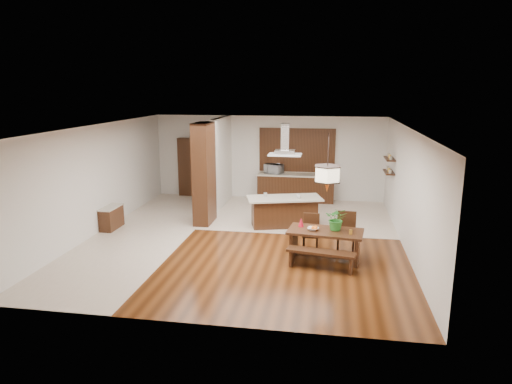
% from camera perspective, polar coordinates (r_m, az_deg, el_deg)
% --- Properties ---
extents(room_shell, '(9.00, 9.04, 2.92)m').
position_cam_1_polar(room_shell, '(11.51, -1.48, 4.00)').
color(room_shell, '#3C1D0B').
rests_on(room_shell, ground).
extents(tile_hallway, '(2.50, 9.00, 0.01)m').
position_cam_1_polar(tile_hallway, '(12.78, -13.67, -4.95)').
color(tile_hallway, beige).
rests_on(tile_hallway, ground).
extents(tile_kitchen, '(5.50, 4.00, 0.01)m').
position_cam_1_polar(tile_kitchen, '(14.23, 5.42, -2.80)').
color(tile_kitchen, beige).
rests_on(tile_kitchen, ground).
extents(soffit_band, '(8.00, 9.00, 0.02)m').
position_cam_1_polar(soffit_band, '(11.41, -1.50, 8.08)').
color(soffit_band, '#371C0D').
rests_on(soffit_band, room_shell).
extents(partition_pier, '(0.45, 1.00, 2.90)m').
position_cam_1_polar(partition_pier, '(13.09, -6.51, 2.29)').
color(partition_pier, black).
rests_on(partition_pier, ground).
extents(partition_stub, '(0.18, 2.40, 2.90)m').
position_cam_1_polar(partition_stub, '(15.09, -4.36, 3.75)').
color(partition_stub, silver).
rests_on(partition_stub, ground).
extents(hallway_console, '(0.37, 0.88, 0.63)m').
position_cam_1_polar(hallway_console, '(13.31, -17.62, -3.09)').
color(hallway_console, black).
rests_on(hallway_console, ground).
extents(hallway_doorway, '(1.10, 0.20, 2.10)m').
position_cam_1_polar(hallway_doorway, '(16.54, -7.82, 3.08)').
color(hallway_doorway, black).
rests_on(hallway_doorway, ground).
extents(rear_counter, '(2.60, 0.62, 0.95)m').
position_cam_1_polar(rear_counter, '(15.78, 4.98, 0.54)').
color(rear_counter, black).
rests_on(rear_counter, ground).
extents(kitchen_window, '(2.60, 0.08, 1.50)m').
position_cam_1_polar(kitchen_window, '(15.81, 5.15, 5.26)').
color(kitchen_window, '#A97332').
rests_on(kitchen_window, room_shell).
extents(shelf_lower, '(0.26, 0.90, 0.04)m').
position_cam_1_polar(shelf_lower, '(14.09, 16.26, 2.41)').
color(shelf_lower, black).
rests_on(shelf_lower, room_shell).
extents(shelf_upper, '(0.26, 0.90, 0.04)m').
position_cam_1_polar(shelf_upper, '(14.03, 16.37, 4.01)').
color(shelf_upper, black).
rests_on(shelf_upper, room_shell).
extents(dining_table, '(1.76, 1.04, 0.70)m').
position_cam_1_polar(dining_table, '(10.52, 8.64, -5.72)').
color(dining_table, black).
rests_on(dining_table, ground).
extents(dining_bench, '(1.52, 0.60, 0.42)m').
position_cam_1_polar(dining_bench, '(10.06, 8.10, -8.42)').
color(dining_bench, black).
rests_on(dining_bench, ground).
extents(dining_chair_left, '(0.40, 0.40, 0.88)m').
position_cam_1_polar(dining_chair_left, '(11.08, 6.85, -5.08)').
color(dining_chair_left, black).
rests_on(dining_chair_left, ground).
extents(dining_chair_right, '(0.46, 0.46, 0.99)m').
position_cam_1_polar(dining_chair_right, '(10.97, 11.19, -5.13)').
color(dining_chair_right, black).
rests_on(dining_chair_right, ground).
extents(pendant_lantern, '(0.64, 0.64, 1.31)m').
position_cam_1_polar(pendant_lantern, '(10.11, 8.97, 3.64)').
color(pendant_lantern, beige).
rests_on(pendant_lantern, room_shell).
extents(foliage_plant, '(0.52, 0.46, 0.53)m').
position_cam_1_polar(foliage_plant, '(10.44, 10.06, -3.32)').
color(foliage_plant, '#297A28').
rests_on(foliage_plant, dining_table).
extents(fruit_bowl, '(0.29, 0.29, 0.06)m').
position_cam_1_polar(fruit_bowl, '(10.43, 7.13, -4.60)').
color(fruit_bowl, beige).
rests_on(fruit_bowl, dining_table).
extents(napkin_cone, '(0.16, 0.16, 0.20)m').
position_cam_1_polar(napkin_cone, '(10.65, 5.66, -3.78)').
color(napkin_cone, '#B70D22').
rests_on(napkin_cone, dining_table).
extents(gold_ornament, '(0.08, 0.08, 0.10)m').
position_cam_1_polar(gold_ornament, '(10.28, 11.75, -4.91)').
color(gold_ornament, gold).
rests_on(gold_ornament, dining_table).
extents(kitchen_island, '(2.23, 1.43, 0.85)m').
position_cam_1_polar(kitchen_island, '(12.91, 3.54, -2.43)').
color(kitchen_island, black).
rests_on(kitchen_island, ground).
extents(range_hood, '(0.90, 0.55, 0.87)m').
position_cam_1_polar(range_hood, '(12.53, 3.67, 6.56)').
color(range_hood, silver).
rests_on(range_hood, room_shell).
extents(island_cup, '(0.17, 0.17, 0.10)m').
position_cam_1_polar(island_cup, '(12.69, 5.32, -0.55)').
color(island_cup, silver).
rests_on(island_cup, kitchen_island).
extents(microwave, '(0.70, 0.61, 0.33)m').
position_cam_1_polar(microwave, '(15.76, 2.23, 2.93)').
color(microwave, silver).
rests_on(microwave, rear_counter).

